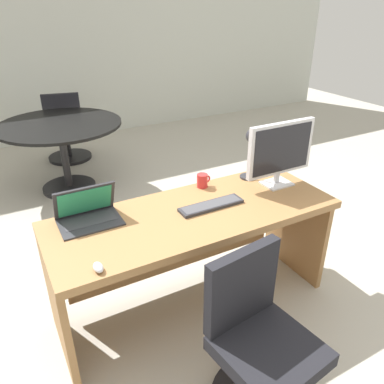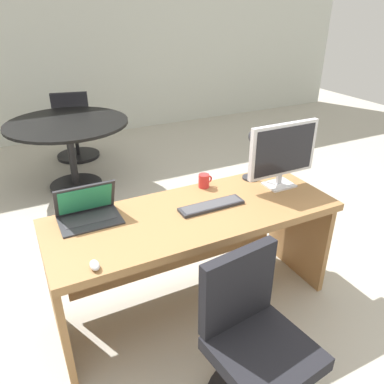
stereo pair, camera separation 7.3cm
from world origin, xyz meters
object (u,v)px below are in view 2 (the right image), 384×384
object	(u,v)px
coffee_mug	(204,181)
monitor	(283,152)
desk	(191,234)
meeting_chair_near	(75,132)
keyboard	(212,206)
mouse	(95,265)
desk_lamp	(255,143)
laptop	(87,208)
meeting_table	(69,138)
office_chair	(255,352)

from	to	relation	value
coffee_mug	monitor	bearing A→B (deg)	-24.40
desk	meeting_chair_near	bearing A→B (deg)	92.91
keyboard	coffee_mug	size ratio (longest dim) A/B	4.18
mouse	meeting_chair_near	distance (m)	3.49
keyboard	desk_lamp	bearing A→B (deg)	25.75
coffee_mug	meeting_chair_near	bearing A→B (deg)	97.42
monitor	coffee_mug	world-z (taller)	monitor
laptop	meeting_chair_near	distance (m)	3.00
desk	mouse	size ratio (longest dim) A/B	21.70
monitor	meeting_table	bearing A→B (deg)	115.49
mouse	laptop	bearing A→B (deg)	80.46
office_chair	meeting_table	world-z (taller)	office_chair
meeting_chair_near	mouse	bearing A→B (deg)	-98.83
desk	meeting_chair_near	size ratio (longest dim) A/B	1.98
desk	meeting_table	xyz separation A→B (m)	(-0.36, 2.24, 0.02)
desk	desk_lamp	distance (m)	0.77
mouse	desk_lamp	xyz separation A→B (m)	(1.28, 0.50, 0.26)
office_chair	monitor	bearing A→B (deg)	47.74
laptop	meeting_table	distance (m)	2.09
laptop	office_chair	size ratio (longest dim) A/B	0.41
keyboard	office_chair	bearing A→B (deg)	-102.51
keyboard	laptop	bearing A→B (deg)	163.06
mouse	desk_lamp	world-z (taller)	desk_lamp
mouse	meeting_chair_near	xyz separation A→B (m)	(0.53, 3.42, -0.41)
meeting_table	coffee_mug	bearing A→B (deg)	-73.97
keyboard	coffee_mug	xyz separation A→B (m)	(0.10, 0.28, 0.04)
desk	coffee_mug	distance (m)	0.40
keyboard	meeting_table	size ratio (longest dim) A/B	0.33
laptop	mouse	xyz separation A→B (m)	(-0.08, -0.49, -0.05)
coffee_mug	meeting_table	size ratio (longest dim) A/B	0.08
keyboard	mouse	distance (m)	0.85
monitor	desk_lamp	xyz separation A→B (m)	(-0.11, 0.17, 0.02)
monitor	laptop	size ratio (longest dim) A/B	1.48
monitor	office_chair	size ratio (longest dim) A/B	0.61
monitor	meeting_chair_near	xyz separation A→B (m)	(-0.86, 3.09, -0.64)
mouse	meeting_table	xyz separation A→B (m)	(0.33, 2.56, -0.19)
coffee_mug	laptop	bearing A→B (deg)	-175.93
meeting_chair_near	desk	bearing A→B (deg)	-87.09
coffee_mug	desk	bearing A→B (deg)	-132.76
meeting_table	office_chair	bearing A→B (deg)	-84.19
meeting_table	laptop	bearing A→B (deg)	-96.78
office_chair	meeting_table	distance (m)	3.08
desk_lamp	meeting_chair_near	xyz separation A→B (m)	(-0.74, 2.92, -0.67)
mouse	desk_lamp	distance (m)	1.39
laptop	desk_lamp	world-z (taller)	desk_lamp
desk	meeting_chair_near	world-z (taller)	meeting_chair_near
desk_lamp	coffee_mug	world-z (taller)	desk_lamp
desk_lamp	coffee_mug	bearing A→B (deg)	171.62
monitor	mouse	xyz separation A→B (m)	(-1.39, -0.33, -0.24)
coffee_mug	meeting_table	bearing A→B (deg)	106.03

